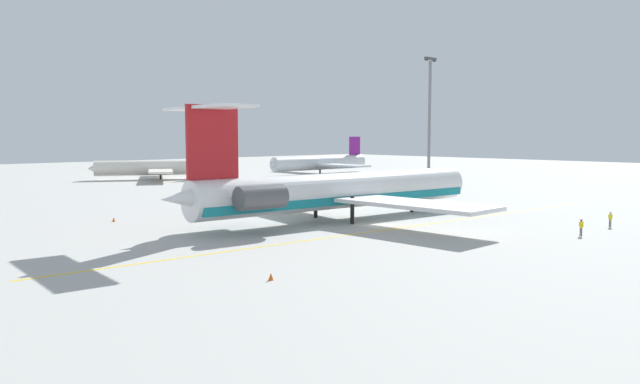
# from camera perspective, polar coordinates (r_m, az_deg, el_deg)

# --- Properties ---
(ground) EXTENTS (388.68, 388.68, 0.00)m
(ground) POSITION_cam_1_polar(r_m,az_deg,el_deg) (72.83, 5.24, -3.09)
(ground) COLOR #ADADA8
(main_jetliner) EXTENTS (47.30, 41.89, 13.77)m
(main_jetliner) POSITION_cam_1_polar(r_m,az_deg,el_deg) (75.97, 1.27, 0.13)
(main_jetliner) COLOR white
(main_jetliner) RESTS_ON ground
(airliner_mid_right) EXTENTS (29.43, 29.82, 9.48)m
(airliner_mid_right) POSITION_cam_1_polar(r_m,az_deg,el_deg) (152.79, -14.88, 2.19)
(airliner_mid_right) COLOR silver
(airliner_mid_right) RESTS_ON ground
(airliner_far_right) EXTENTS (33.75, 33.24, 10.13)m
(airliner_far_right) POSITION_cam_1_polar(r_m,az_deg,el_deg) (169.12, -0.23, 2.72)
(airliner_far_right) COLOR silver
(airliner_far_right) RESTS_ON ground
(ground_crew_near_nose) EXTENTS (0.26, 0.41, 1.64)m
(ground_crew_near_nose) POSITION_cam_1_polar(r_m,az_deg,el_deg) (104.25, 6.89, -0.00)
(ground_crew_near_nose) COLOR black
(ground_crew_near_nose) RESTS_ON ground
(ground_crew_near_tail) EXTENTS (0.28, 0.44, 1.75)m
(ground_crew_near_tail) POSITION_cam_1_polar(r_m,az_deg,el_deg) (70.64, 23.02, -2.85)
(ground_crew_near_tail) COLOR black
(ground_crew_near_tail) RESTS_ON ground
(ground_crew_portside) EXTENTS (0.28, 0.44, 1.75)m
(ground_crew_portside) POSITION_cam_1_polar(r_m,az_deg,el_deg) (78.80, 25.28, -2.13)
(ground_crew_portside) COLOR black
(ground_crew_portside) RESTS_ON ground
(safety_cone_nose) EXTENTS (0.40, 0.40, 0.55)m
(safety_cone_nose) POSITION_cam_1_polar(r_m,az_deg,el_deg) (107.00, 6.06, -0.27)
(safety_cone_nose) COLOR #EA590F
(safety_cone_nose) RESTS_ON ground
(safety_cone_wingtip) EXTENTS (0.40, 0.40, 0.55)m
(safety_cone_wingtip) POSITION_cam_1_polar(r_m,az_deg,el_deg) (79.64, -18.55, -2.43)
(safety_cone_wingtip) COLOR #EA590F
(safety_cone_wingtip) RESTS_ON ground
(safety_cone_tail) EXTENTS (0.40, 0.40, 0.55)m
(safety_cone_tail) POSITION_cam_1_polar(r_m,az_deg,el_deg) (45.58, -4.57, -7.80)
(safety_cone_tail) COLOR #EA590F
(safety_cone_tail) RESTS_ON ground
(taxiway_centreline) EXTENTS (81.41, 5.60, 0.01)m
(taxiway_centreline) POSITION_cam_1_polar(r_m,az_deg,el_deg) (71.09, 7.31, -3.31)
(taxiway_centreline) COLOR gold
(taxiway_centreline) RESTS_ON ground
(light_mast) EXTENTS (4.00, 0.70, 28.74)m
(light_mast) POSITION_cam_1_polar(r_m,az_deg,el_deg) (148.89, 10.10, 7.14)
(light_mast) COLOR slate
(light_mast) RESTS_ON ground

